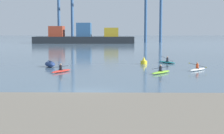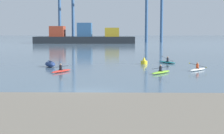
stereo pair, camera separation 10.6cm
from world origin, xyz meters
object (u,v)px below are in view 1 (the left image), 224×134
object	(u,v)px
capsized_dinghy	(50,64)
kayak_white	(198,69)
kayak_lime	(161,72)
kayak_teal	(167,62)
container_barge	(84,37)
channel_buoy	(144,61)
kayak_red	(61,71)

from	to	relation	value
capsized_dinghy	kayak_white	distance (m)	17.88
kayak_lime	kayak_teal	xyz separation A→B (m)	(2.33, 11.86, -0.00)
container_barge	kayak_teal	xyz separation A→B (m)	(19.85, -82.89, -2.21)
capsized_dinghy	kayak_white	world-z (taller)	kayak_white
kayak_teal	kayak_white	distance (m)	9.31
kayak_lime	kayak_white	world-z (taller)	same
kayak_teal	kayak_white	size ratio (longest dim) A/B	1.07
container_barge	capsized_dinghy	size ratio (longest dim) A/B	13.42
capsized_dinghy	channel_buoy	distance (m)	12.64
capsized_dinghy	channel_buoy	xyz separation A→B (m)	(12.00, 3.99, 0.01)
capsized_dinghy	kayak_lime	size ratio (longest dim) A/B	0.93
container_barge	kayak_red	size ratio (longest dim) A/B	11.45
container_barge	kayak_red	xyz separation A→B (m)	(6.84, -93.82, -2.21)
kayak_red	kayak_lime	size ratio (longest dim) A/B	1.09
container_barge	kayak_teal	world-z (taller)	container_barge
kayak_red	kayak_lime	bearing A→B (deg)	-5.01
container_barge	kayak_white	size ratio (longest dim) A/B	12.73
container_barge	kayak_red	distance (m)	94.09
channel_buoy	kayak_lime	distance (m)	10.54
kayak_red	capsized_dinghy	bearing A→B (deg)	112.63
kayak_lime	kayak_white	size ratio (longest dim) A/B	1.02
container_barge	kayak_lime	xyz separation A→B (m)	(17.52, -94.75, -2.21)
channel_buoy	kayak_white	xyz separation A→B (m)	(5.49, -7.69, -0.19)
capsized_dinghy	kayak_red	xyz separation A→B (m)	(2.32, -5.57, -0.18)
kayak_white	container_barge	bearing A→B (deg)	103.46
kayak_red	kayak_lime	distance (m)	10.72
container_barge	kayak_lime	size ratio (longest dim) A/B	12.53
container_barge	kayak_lime	world-z (taller)	container_barge
container_barge	kayak_white	xyz separation A→B (m)	(22.01, -91.95, -2.21)
channel_buoy	kayak_lime	world-z (taller)	channel_buoy
capsized_dinghy	kayak_lime	bearing A→B (deg)	-26.57
kayak_lime	kayak_white	xyz separation A→B (m)	(4.49, 2.81, -0.00)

